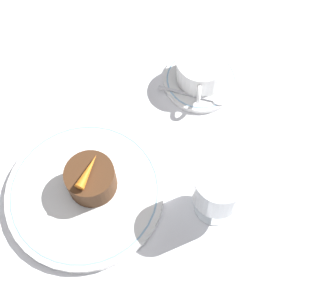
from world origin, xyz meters
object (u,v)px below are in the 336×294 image
at_px(wine_glass, 219,189).
at_px(dessert_cake, 91,179).
at_px(dinner_plate, 85,193).
at_px(coffee_cup, 201,69).

height_order(wine_glass, dessert_cake, wine_glass).
bearing_deg(dinner_plate, wine_glass, 90.40).
xyz_separation_m(dinner_plate, coffee_cup, (-0.24, 0.17, 0.03)).
xyz_separation_m(coffee_cup, wine_glass, (0.24, 0.04, 0.04)).
bearing_deg(coffee_cup, dinner_plate, -35.02).
xyz_separation_m(dinner_plate, wine_glass, (-0.00, 0.21, 0.07)).
relative_size(dinner_plate, coffee_cup, 2.24).
height_order(dinner_plate, wine_glass, wine_glass).
distance_m(coffee_cup, dessert_cake, 0.28).
distance_m(wine_glass, dessert_cake, 0.20).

